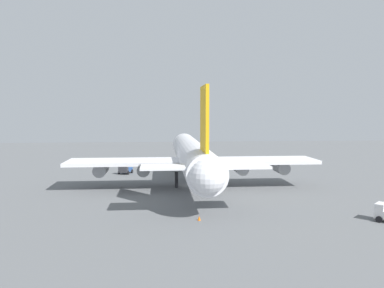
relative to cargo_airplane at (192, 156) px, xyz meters
The scene contains 6 objects.
ground_plane 6.30m from the cargo_airplane, ahead, with size 233.75×233.75×0.00m, color slate.
cargo_airplane is the anchor object (origin of this frame).
maintenance_van 22.92m from the cargo_airplane, 44.31° to the left, with size 4.36×3.67×2.31m.
baggage_tug 26.47m from the cargo_airplane, 10.09° to the left, with size 3.79×5.00×2.07m.
safety_cone_nose 27.17m from the cargo_airplane, ahead, with size 0.59×0.59×0.84m, color orange.
safety_cone_tail 26.85m from the cargo_airplane, behind, with size 0.46×0.46×0.66m, color orange.
Camera 1 is at (-78.67, 6.73, 15.53)m, focal length 35.01 mm.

